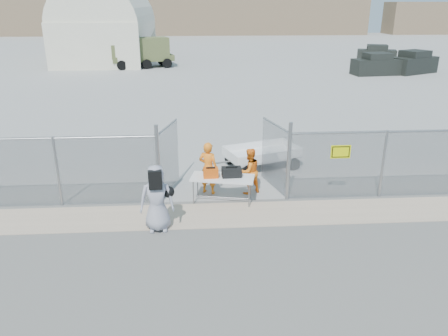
{
  "coord_description": "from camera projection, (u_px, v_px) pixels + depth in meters",
  "views": [
    {
      "loc": [
        -0.83,
        -10.47,
        5.84
      ],
      "look_at": [
        0.0,
        2.0,
        1.1
      ],
      "focal_mm": 35.0,
      "sensor_mm": 36.0,
      "label": 1
    }
  ],
  "objects": [
    {
      "name": "distant_hills",
      "position": [
        224.0,
        10.0,
        83.37
      ],
      "size": [
        140.0,
        6.0,
        9.0
      ],
      "primitive_type": null,
      "color": "#7F684F",
      "rests_on": "ground"
    },
    {
      "name": "ground",
      "position": [
        229.0,
        232.0,
        11.89
      ],
      "size": [
        160.0,
        160.0,
        0.0
      ],
      "primitive_type": "plane",
      "color": "#595959"
    },
    {
      "name": "folding_table",
      "position": [
        223.0,
        189.0,
        13.57
      ],
      "size": [
        2.05,
        1.19,
        0.82
      ],
      "primitive_type": null,
      "rotation": [
        0.0,
        0.0,
        -0.21
      ],
      "color": "white",
      "rests_on": "ground"
    },
    {
      "name": "visitor",
      "position": [
        157.0,
        198.0,
        11.69
      ],
      "size": [
        0.95,
        0.65,
        1.87
      ],
      "primitive_type": "imported",
      "rotation": [
        0.0,
        0.0,
        0.06
      ],
      "color": "#9797A7",
      "rests_on": "ground"
    },
    {
      "name": "military_truck",
      "position": [
        142.0,
        53.0,
        41.45
      ],
      "size": [
        6.18,
        3.73,
        2.77
      ],
      "primitive_type": null,
      "rotation": [
        0.0,
        0.0,
        0.29
      ],
      "color": "#5A6336",
      "rests_on": "ground"
    },
    {
      "name": "utility_trailer",
      "position": [
        262.0,
        156.0,
        16.43
      ],
      "size": [
        3.87,
        2.84,
        0.84
      ],
      "primitive_type": null,
      "rotation": [
        0.0,
        0.0,
        0.34
      ],
      "color": "white",
      "rests_on": "ground"
    },
    {
      "name": "quonset_hangar",
      "position": [
        109.0,
        21.0,
        47.17
      ],
      "size": [
        9.0,
        18.0,
        8.0
      ],
      "primitive_type": null,
      "color": "silver",
      "rests_on": "ground"
    },
    {
      "name": "orange_bag",
      "position": [
        211.0,
        173.0,
        13.37
      ],
      "size": [
        0.47,
        0.32,
        0.28
      ],
      "primitive_type": "cube",
      "rotation": [
        0.0,
        0.0,
        0.04
      ],
      "color": "#E5550E",
      "rests_on": "folding_table"
    },
    {
      "name": "chain_link_fence",
      "position": [
        224.0,
        168.0,
        13.37
      ],
      "size": [
        40.0,
        0.2,
        2.2
      ],
      "primitive_type": null,
      "color": "gray",
      "rests_on": "ground"
    },
    {
      "name": "security_worker_left",
      "position": [
        208.0,
        168.0,
        14.02
      ],
      "size": [
        0.75,
        0.64,
        1.74
      ],
      "primitive_type": "imported",
      "rotation": [
        0.0,
        0.0,
        2.72
      ],
      "color": "orange",
      "rests_on": "ground"
    },
    {
      "name": "security_worker_right",
      "position": [
        249.0,
        171.0,
        14.05
      ],
      "size": [
        0.93,
        0.86,
        1.53
      ],
      "primitive_type": "imported",
      "rotation": [
        0.0,
        0.0,
        3.63
      ],
      "color": "orange",
      "rests_on": "ground"
    },
    {
      "name": "parked_vehicle_near",
      "position": [
        377.0,
        64.0,
        37.38
      ],
      "size": [
        4.18,
        2.25,
        1.81
      ],
      "primitive_type": null,
      "rotation": [
        0.0,
        0.0,
        0.11
      ],
      "color": "black",
      "rests_on": "ground"
    },
    {
      "name": "black_duffel",
      "position": [
        232.0,
        172.0,
        13.42
      ],
      "size": [
        0.62,
        0.38,
        0.29
      ],
      "primitive_type": "cube",
      "rotation": [
        0.0,
        0.0,
        0.05
      ],
      "color": "black",
      "rests_on": "folding_table"
    },
    {
      "name": "dirt_strip",
      "position": [
        226.0,
        215.0,
        12.82
      ],
      "size": [
        44.0,
        1.6,
        0.01
      ],
      "primitive_type": "cube",
      "color": "tan",
      "rests_on": "ground"
    },
    {
      "name": "tarmac_inside",
      "position": [
        201.0,
        56.0,
        51.07
      ],
      "size": [
        160.0,
        80.0,
        0.01
      ],
      "primitive_type": "cube",
      "color": "#989896",
      "rests_on": "ground"
    },
    {
      "name": "parked_vehicle_far",
      "position": [
        414.0,
        62.0,
        38.25
      ],
      "size": [
        4.65,
        3.62,
        1.92
      ],
      "primitive_type": null,
      "rotation": [
        0.0,
        0.0,
        0.47
      ],
      "color": "black",
      "rests_on": "ground"
    },
    {
      "name": "parked_vehicle_mid",
      "position": [
        377.0,
        54.0,
        45.41
      ],
      "size": [
        4.17,
        2.82,
        1.73
      ],
      "primitive_type": null,
      "rotation": [
        0.0,
        0.0,
        -0.31
      ],
      "color": "black",
      "rests_on": "ground"
    }
  ]
}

